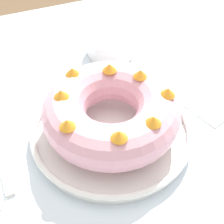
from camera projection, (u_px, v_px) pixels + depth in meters
The scene contains 6 objects.
dining_table at pixel (105, 162), 0.67m from camera, with size 1.31×1.15×0.73m.
serving_dish at pixel (112, 132), 0.60m from camera, with size 0.31×0.31×0.03m.
bundt_cake at pixel (112, 112), 0.56m from camera, with size 0.25×0.25×0.09m.
cake_knife at pixel (3, 159), 0.57m from camera, with size 0.02×0.19×0.01m.
side_bowl at pixel (111, 45), 0.80m from camera, with size 0.12×0.12×0.05m, color white.
napkin at pixel (216, 103), 0.68m from camera, with size 0.12×0.09×0.00m, color white.
Camera 1 is at (-0.14, -0.37, 1.20)m, focal length 50.00 mm.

